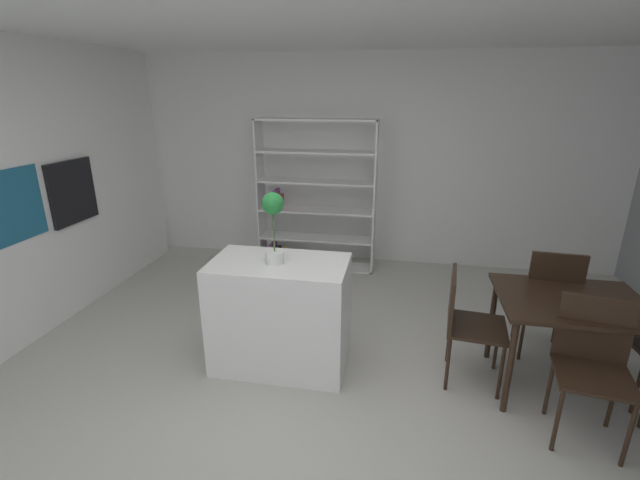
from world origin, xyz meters
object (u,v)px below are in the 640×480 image
(potted_plant_on_island, at_px, (273,219))
(dining_chair_near, at_px, (593,356))
(dining_chair_far, at_px, (549,296))
(dining_table, at_px, (570,310))
(open_bookshelf, at_px, (311,201))
(kitchen_island, at_px, (281,314))
(built_in_oven, at_px, (72,192))
(dining_chair_island_side, at_px, (465,317))

(potted_plant_on_island, height_order, dining_chair_near, potted_plant_on_island)
(potted_plant_on_island, distance_m, dining_chair_far, 2.33)
(dining_chair_near, bearing_deg, dining_table, 100.49)
(dining_table, xyz_separation_m, dining_chair_near, (0.01, -0.43, -0.11))
(open_bookshelf, bearing_deg, potted_plant_on_island, -85.78)
(kitchen_island, bearing_deg, built_in_oven, 163.74)
(open_bookshelf, bearing_deg, dining_chair_far, -35.75)
(dining_chair_far, xyz_separation_m, dining_chair_near, (0.02, -0.85, -0.02))
(open_bookshelf, bearing_deg, dining_chair_near, -47.03)
(dining_chair_near, bearing_deg, kitchen_island, 179.00)
(potted_plant_on_island, bearing_deg, kitchen_island, 37.53)
(potted_plant_on_island, xyz_separation_m, dining_chair_near, (2.19, -0.35, -0.69))
(open_bookshelf, relative_size, dining_table, 1.85)
(open_bookshelf, height_order, dining_chair_near, open_bookshelf)
(built_in_oven, bearing_deg, dining_chair_near, -13.05)
(kitchen_island, bearing_deg, open_bookshelf, 94.94)
(potted_plant_on_island, distance_m, open_bookshelf, 2.22)
(potted_plant_on_island, bearing_deg, open_bookshelf, 94.22)
(open_bookshelf, distance_m, dining_table, 3.14)
(built_in_oven, bearing_deg, dining_chair_island_side, -9.09)
(open_bookshelf, height_order, dining_chair_far, open_bookshelf)
(built_in_oven, bearing_deg, kitchen_island, -16.26)
(open_bookshelf, relative_size, dining_chair_near, 1.99)
(potted_plant_on_island, distance_m, dining_table, 2.25)
(dining_chair_near, bearing_deg, open_bookshelf, 141.54)
(kitchen_island, height_order, dining_chair_far, dining_chair_far)
(potted_plant_on_island, xyz_separation_m, dining_table, (2.17, 0.08, -0.59))
(dining_table, xyz_separation_m, dining_chair_far, (-0.01, 0.42, -0.09))
(dining_chair_far, bearing_deg, potted_plant_on_island, 17.22)
(dining_chair_far, bearing_deg, built_in_oven, 1.82)
(dining_chair_island_side, bearing_deg, dining_chair_far, -53.63)
(potted_plant_on_island, relative_size, dining_chair_island_side, 0.63)
(built_in_oven, xyz_separation_m, open_bookshelf, (2.10, 1.49, -0.36))
(dining_table, distance_m, dining_chair_far, 0.43)
(kitchen_island, bearing_deg, dining_table, 1.62)
(dining_table, bearing_deg, built_in_oven, 172.23)
(kitchen_island, relative_size, dining_chair_near, 1.14)
(kitchen_island, bearing_deg, dining_chair_far, 12.68)
(dining_chair_far, distance_m, dining_chair_near, 0.85)
(dining_chair_near, bearing_deg, built_in_oven, 175.53)
(kitchen_island, distance_m, dining_chair_near, 2.20)
(built_in_oven, distance_m, dining_chair_island_side, 3.83)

